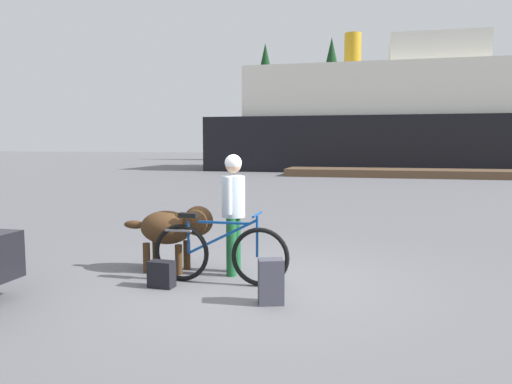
{
  "coord_description": "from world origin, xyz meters",
  "views": [
    {
      "loc": [
        1.59,
        -6.08,
        1.82
      ],
      "look_at": [
        -0.34,
        1.84,
        1.0
      ],
      "focal_mm": 34.66,
      "sensor_mm": 36.0,
      "label": 1
    }
  ],
  "objects": [
    {
      "name": "ground_plane",
      "position": [
        0.0,
        0.0,
        0.0
      ],
      "size": [
        160.0,
        160.0,
        0.0
      ],
      "primitive_type": "plane",
      "color": "slate"
    },
    {
      "name": "bicycle",
      "position": [
        -0.35,
        -0.13,
        0.4
      ],
      "size": [
        1.82,
        0.44,
        0.93
      ],
      "color": "black",
      "rests_on": "ground_plane"
    },
    {
      "name": "person_cyclist",
      "position": [
        -0.3,
        0.37,
        0.99
      ],
      "size": [
        0.32,
        0.53,
        1.66
      ],
      "color": "#19592D",
      "rests_on": "ground_plane"
    },
    {
      "name": "dog",
      "position": [
        -1.16,
        0.31,
        0.63
      ],
      "size": [
        1.34,
        0.55,
        0.94
      ],
      "color": "#472D19",
      "rests_on": "ground_plane"
    },
    {
      "name": "backpack",
      "position": [
        0.47,
        -0.76,
        0.26
      ],
      "size": [
        0.33,
        0.28,
        0.51
      ],
      "primitive_type": "cube",
      "rotation": [
        0.0,
        0.0,
        0.33
      ],
      "color": "#3F3F4C",
      "rests_on": "ground_plane"
    },
    {
      "name": "handbag_pannier",
      "position": [
        -1.0,
        -0.46,
        0.17
      ],
      "size": [
        0.34,
        0.21,
        0.33
      ],
      "primitive_type": "cube",
      "rotation": [
        0.0,
        0.0,
        -0.09
      ],
      "color": "black",
      "rests_on": "ground_plane"
    },
    {
      "name": "dock_pier",
      "position": [
        4.01,
        21.32,
        0.2
      ],
      "size": [
        14.41,
        2.82,
        0.4
      ],
      "primitive_type": "cube",
      "color": "brown",
      "rests_on": "ground_plane"
    },
    {
      "name": "ferry_boat",
      "position": [
        2.86,
        28.07,
        3.2
      ],
      "size": [
        23.74,
        8.79,
        9.03
      ],
      "color": "black",
      "rests_on": "ground_plane"
    },
    {
      "name": "pine_tree_far_left",
      "position": [
        -9.58,
        43.97,
        7.01
      ],
      "size": [
        4.3,
        4.3,
        11.88
      ],
      "color": "#4C331E",
      "rests_on": "ground_plane"
    },
    {
      "name": "pine_tree_center",
      "position": [
        -2.89,
        43.92,
        7.7
      ],
      "size": [
        3.89,
        3.89,
        12.11
      ],
      "color": "#4C331E",
      "rests_on": "ground_plane"
    }
  ]
}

